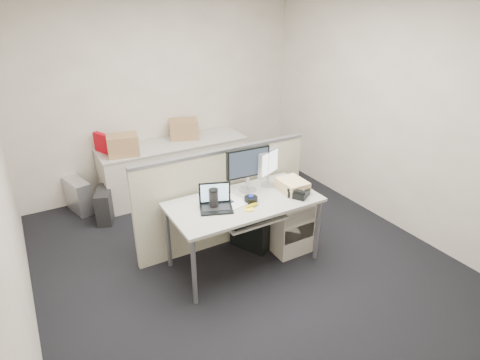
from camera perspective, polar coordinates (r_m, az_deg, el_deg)
floor at (r=4.36m, az=0.52°, el=-11.55°), size 4.00×4.50×0.01m
wall_back at (r=5.70m, az=-11.15°, el=11.95°), size 4.00×0.02×2.70m
wall_front at (r=2.30m, az=30.94°, el=-11.74°), size 4.00×0.02×2.70m
wall_right at (r=4.99m, az=21.10°, el=8.93°), size 0.02×4.50×2.70m
desk at (r=4.00m, az=0.56°, el=-3.81°), size 1.50×0.75×0.73m
keyboard_tray at (r=3.89m, az=1.90°, el=-5.49°), size 0.62×0.32×0.02m
drawer_pedestal at (r=4.47m, az=6.35°, el=-5.65°), size 0.40×0.55×0.65m
cubicle_partition at (r=4.40m, az=-2.37°, el=-2.69°), size 2.00×0.06×1.10m
back_counter at (r=5.71m, az=-9.26°, el=1.65°), size 2.00×0.60×0.72m
monitor_main at (r=4.07m, az=1.12°, el=1.47°), size 0.48×0.21×0.47m
monitor_small at (r=4.21m, az=4.04°, el=1.66°), size 0.36×0.27×0.39m
laptop at (r=3.77m, az=-3.44°, el=-2.67°), size 0.37×0.32×0.23m
trackball at (r=3.94m, az=1.56°, el=-2.77°), size 0.16×0.16×0.05m
desk_phone at (r=4.10m, az=8.45°, el=-1.78°), size 0.27×0.26×0.07m
paper_stack at (r=3.94m, az=-1.19°, el=-3.11°), size 0.28×0.33×0.01m
sticky_pad at (r=3.81m, az=1.28°, el=-4.17°), size 0.11×0.11×0.01m
travel_mug at (r=3.81m, az=-3.77°, el=-2.75°), size 0.10×0.10×0.18m
banana at (r=3.85m, az=1.70°, el=-3.65°), size 0.16×0.06×0.04m
cellphone at (r=3.95m, az=-1.44°, el=-3.04°), size 0.05×0.10×0.01m
manila_folders at (r=4.18m, az=7.44°, el=-0.77°), size 0.25×0.32×0.12m
keyboard at (r=3.82m, az=1.58°, el=-5.64°), size 0.46×0.18×0.03m
pc_tower_desk at (r=4.47m, az=1.46°, el=-7.33°), size 0.34×0.46×0.40m
pc_tower_spare_dark at (r=5.28m, az=-18.61°, el=-3.34°), size 0.32×0.47×0.40m
pc_tower_spare_silver at (r=5.60m, az=-22.00°, el=-2.07°), size 0.29×0.49×0.43m
cardboard_box_left at (r=5.24m, az=-16.31°, el=4.68°), size 0.42×0.35×0.28m
cardboard_box_right at (r=5.72m, az=-7.97°, el=7.12°), size 0.47×0.42×0.28m
red_binder at (r=5.41m, az=-18.94°, el=4.89°), size 0.17×0.29×0.27m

